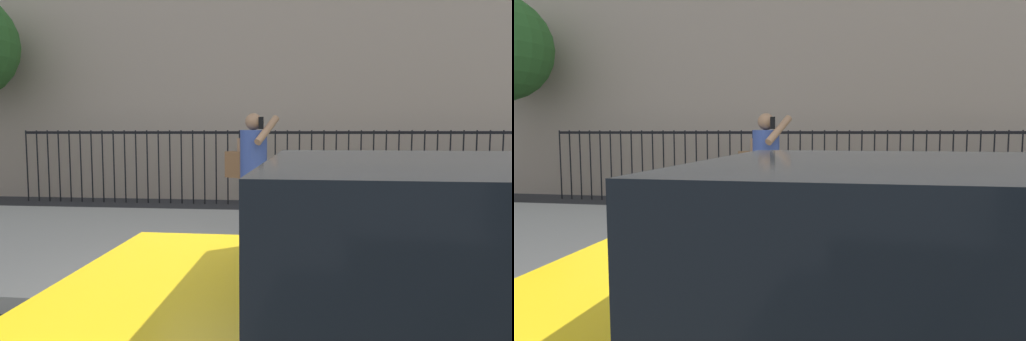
% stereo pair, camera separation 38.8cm
% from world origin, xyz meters
% --- Properties ---
extents(ground_plane, '(60.00, 60.00, 0.00)m').
position_xyz_m(ground_plane, '(0.00, 0.00, 0.00)').
color(ground_plane, '#28282B').
extents(sidewalk, '(28.00, 4.40, 0.15)m').
position_xyz_m(sidewalk, '(0.00, 2.20, 0.07)').
color(sidewalk, '#9E9B93').
rests_on(sidewalk, ground).
extents(iron_fence, '(12.03, 0.04, 1.60)m').
position_xyz_m(iron_fence, '(0.00, 5.90, 1.02)').
color(iron_fence, black).
rests_on(iron_fence, ground).
extents(pedestrian_on_phone, '(0.72, 0.58, 1.64)m').
position_xyz_m(pedestrian_on_phone, '(-0.46, 2.12, 1.10)').
color(pedestrian_on_phone, '#936B4C').
rests_on(pedestrian_on_phone, sidewalk).
extents(street_bench, '(1.60, 0.45, 0.95)m').
position_xyz_m(street_bench, '(2.69, 3.71, 0.65)').
color(street_bench, brown).
rests_on(street_bench, sidewalk).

